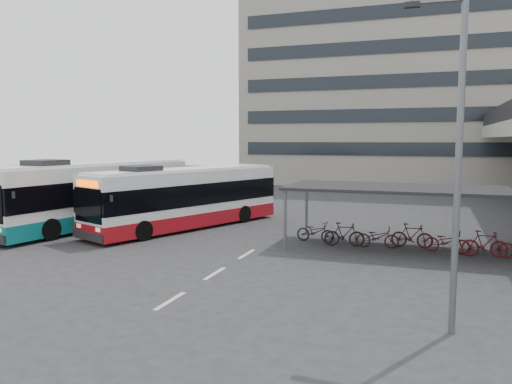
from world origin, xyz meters
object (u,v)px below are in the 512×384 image
(bus_teal, at_px, (96,194))
(lamp_post, at_px, (454,145))
(bus_main, at_px, (187,198))
(pedestrian, at_px, (138,208))

(bus_teal, relative_size, lamp_post, 1.60)
(bus_main, xyz_separation_m, bus_teal, (-4.70, -1.01, 0.13))
(bus_main, height_order, bus_teal, bus_teal)
(bus_main, xyz_separation_m, lamp_post, (12.04, -10.39, 2.81))
(bus_main, height_order, lamp_post, lamp_post)
(bus_teal, bearing_deg, lamp_post, -19.41)
(bus_main, relative_size, bus_teal, 0.91)
(bus_teal, height_order, pedestrian, bus_teal)
(bus_teal, height_order, lamp_post, lamp_post)
(pedestrian, bearing_deg, lamp_post, -109.13)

